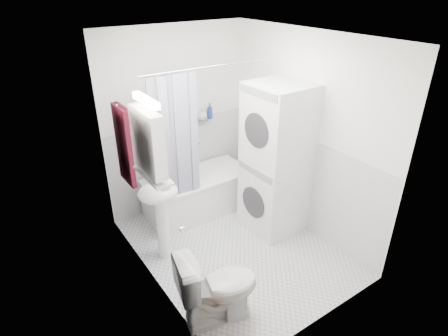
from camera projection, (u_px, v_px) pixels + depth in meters
floor at (234, 247)px, 4.46m from camera, size 2.60×2.60×0.00m
room_walls at (236, 131)px, 3.78m from camera, size 2.60×2.60×2.60m
wainscot at (220, 194)px, 4.40m from camera, size 1.98×2.58×2.58m
door at (182, 229)px, 3.12m from camera, size 0.05×2.00×2.00m
bathtub at (198, 192)px, 5.03m from camera, size 1.40×0.66×0.54m
tub_spout at (197, 142)px, 5.11m from camera, size 0.04×0.12×0.04m
curtain_rod at (206, 67)px, 4.05m from camera, size 1.58×0.02×0.02m
shower_curtain at (176, 139)px, 4.18m from camera, size 0.55×0.02×1.45m
sink at (159, 204)px, 4.01m from camera, size 0.44×0.37×1.04m
medicine_cabinet at (148, 140)px, 3.36m from camera, size 0.13×0.50×0.71m
shelf at (153, 175)px, 3.53m from camera, size 0.18×0.54×0.02m
shower_caddy at (200, 121)px, 5.00m from camera, size 0.22×0.06×0.02m
towel at (124, 144)px, 3.89m from camera, size 0.07×0.36×0.87m
washer_dryer at (276, 160)px, 4.45m from camera, size 0.68×0.66×1.85m
toilet at (218, 287)px, 3.38m from camera, size 0.83×0.58×0.74m
soap_pump at (165, 186)px, 3.85m from camera, size 0.08×0.17×0.08m
shelf_bottle at (160, 177)px, 3.40m from camera, size 0.07×0.18×0.07m
shelf_cup at (147, 165)px, 3.59m from camera, size 0.10×0.09×0.10m
shampoo_a at (202, 115)px, 4.98m from camera, size 0.13×0.17×0.13m
shampoo_b at (210, 115)px, 5.05m from camera, size 0.08×0.21×0.08m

